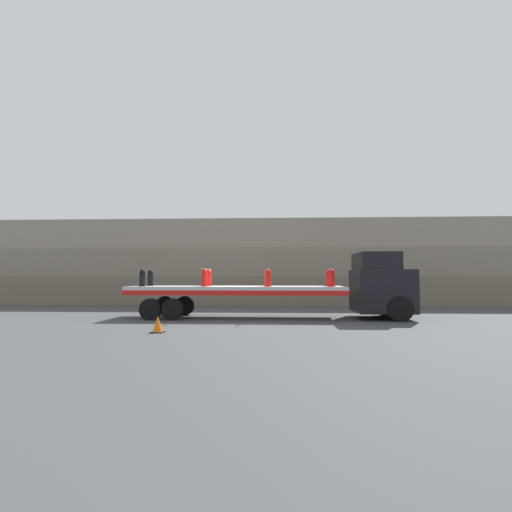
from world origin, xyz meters
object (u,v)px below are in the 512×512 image
Objects in this scene: fire_hydrant_red_near_3 at (332,278)px; fire_hydrant_black_far_0 at (150,278)px; flatbed_trailer at (223,292)px; fire_hydrant_red_far_3 at (328,278)px; fire_hydrant_red_near_2 at (267,278)px; traffic_cone at (158,325)px; fire_hydrant_red_far_1 at (209,278)px; fire_hydrant_black_near_0 at (142,278)px; truck_cab at (383,285)px; fire_hydrant_red_far_2 at (268,278)px; fire_hydrant_red_near_1 at (204,278)px.

fire_hydrant_black_far_0 is at bearing 172.28° from fire_hydrant_red_near_3.
fire_hydrant_red_far_3 is at bearing 6.72° from flatbed_trailer.
fire_hydrant_red_near_2 is 5.60m from traffic_cone.
fire_hydrant_black_far_0 is 1.00× the size of fire_hydrant_red_near_2.
fire_hydrant_red_far_3 is 1.43× the size of traffic_cone.
fire_hydrant_red_far_1 is at bearing 0.00° from fire_hydrant_black_far_0.
fire_hydrant_red_far_3 is at bearing 90.00° from fire_hydrant_red_near_3.
fire_hydrant_black_far_0 is at bearing 90.00° from fire_hydrant_black_near_0.
traffic_cone is (-8.32, -4.75, -1.16)m from truck_cab.
truck_cab is 3.79× the size of fire_hydrant_black_near_0.
fire_hydrant_black_near_0 is 1.00× the size of fire_hydrant_red_near_2.
fire_hydrant_red_far_2 is at bearing 11.50° from fire_hydrant_black_near_0.
fire_hydrant_red_far_1 is 1.43× the size of traffic_cone.
truck_cab is 0.30× the size of flatbed_trailer.
truck_cab is at bearing 4.10° from fire_hydrant_red_near_1.
fire_hydrant_red_near_3 is 1.09m from fire_hydrant_red_far_3.
fire_hydrant_red_near_1 and fire_hydrant_red_near_2 have the same top height.
truck_cab is 3.79× the size of fire_hydrant_red_far_1.
fire_hydrant_red_far_3 is at bearing 22.14° from fire_hydrant_red_near_2.
fire_hydrant_red_near_3 is (8.03, -1.09, 0.00)m from fire_hydrant_black_far_0.
flatbed_trailer is at bearing -9.08° from fire_hydrant_black_far_0.
truck_cab reaches higher than fire_hydrant_black_near_0.
flatbed_trailer is 4.69m from fire_hydrant_red_far_3.
traffic_cone is at bearing -128.99° from fire_hydrant_red_near_2.
truck_cab is 7.62m from fire_hydrant_red_far_1.
truck_cab reaches higher than traffic_cone.
fire_hydrant_red_near_3 reaches higher than traffic_cone.
flatbed_trailer is at bearing 36.66° from fire_hydrant_red_near_1.
fire_hydrant_red_far_1 is 5.35m from fire_hydrant_red_far_3.
fire_hydrant_red_far_1 is 5.54m from traffic_cone.
fire_hydrant_black_far_0 and fire_hydrant_red_near_1 have the same top height.
fire_hydrant_red_far_1 reaches higher than flatbed_trailer.
fire_hydrant_red_near_2 is (5.35, 0.00, 0.00)m from fire_hydrant_black_near_0.
fire_hydrant_red_near_3 is (5.35, -1.09, 0.00)m from fire_hydrant_red_far_1.
fire_hydrant_black_near_0 is at bearing -170.92° from flatbed_trailer.
flatbed_trailer is 12.50× the size of fire_hydrant_red_near_1.
flatbed_trailer is 3.50m from fire_hydrant_black_far_0.
fire_hydrant_red_far_2 and fire_hydrant_red_near_3 have the same top height.
flatbed_trailer is 5.04m from traffic_cone.
flatbed_trailer is at bearing 72.93° from traffic_cone.
fire_hydrant_red_near_2 reaches higher than traffic_cone.
fire_hydrant_red_far_1 and fire_hydrant_red_near_3 have the same top height.
fire_hydrant_red_far_3 reaches higher than traffic_cone.
flatbed_trailer is 12.50× the size of fire_hydrant_red_near_3.
fire_hydrant_black_near_0 is 2.89m from fire_hydrant_red_far_1.
flatbed_trailer is 12.50× the size of fire_hydrant_red_far_3.
fire_hydrant_red_near_1 is 2.89m from fire_hydrant_red_far_2.
fire_hydrant_black_near_0 is at bearing -172.28° from fire_hydrant_red_far_3.
traffic_cone is at bearing -97.81° from fire_hydrant_red_far_1.
fire_hydrant_red_far_2 is 1.43× the size of traffic_cone.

